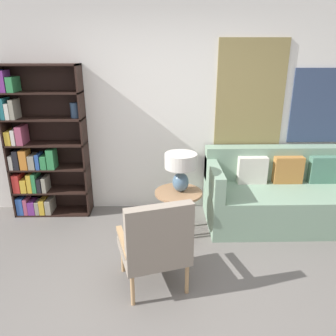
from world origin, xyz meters
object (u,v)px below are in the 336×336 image
Objects in this scene: side_table at (178,197)px; table_lamp at (181,166)px; armchair at (156,243)px; couch at (289,196)px; bookshelf at (38,151)px.

table_lamp is at bearing 45.07° from side_table.
armchair is at bearing -105.48° from table_lamp.
couch is at bearing 12.60° from table_lamp.
couch reaches higher than armchair.
bookshelf reaches higher than side_table.
side_table is at bearing -134.93° from table_lamp.
side_table is at bearing -166.71° from couch.
bookshelf is 2.17m from armchair.
armchair is at bearing -142.53° from couch.
bookshelf is 0.93× the size of couch.
table_lamp is (1.76, -0.59, -0.01)m from bookshelf.
armchair reaches higher than side_table.
table_lamp reaches higher than side_table.
table_lamp is at bearing -18.48° from bookshelf.
bookshelf reaches higher than couch.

